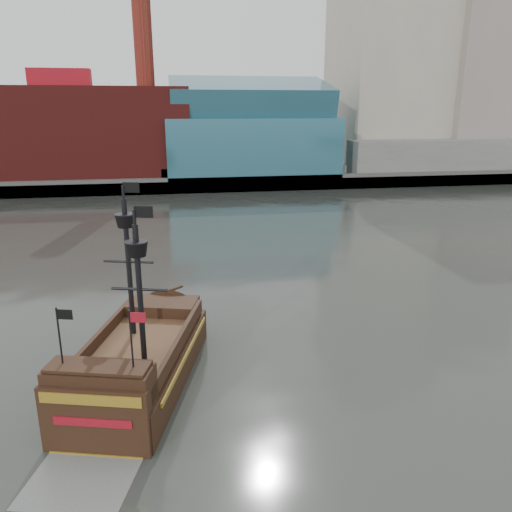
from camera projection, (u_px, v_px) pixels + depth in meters
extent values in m
plane|color=#262924|center=(282.00, 398.00, 24.64)|extent=(400.00, 400.00, 0.00)
cube|color=slate|center=(190.00, 167.00, 111.15)|extent=(220.00, 60.00, 2.00)
cube|color=#4C4C49|center=(198.00, 185.00, 83.23)|extent=(220.00, 1.00, 2.60)
cube|color=maroon|center=(66.00, 133.00, 86.17)|extent=(42.00, 18.00, 15.00)
cube|color=#2B6274|center=(250.00, 146.00, 90.35)|extent=(30.00, 16.00, 10.00)
cube|color=#B8B098|center=(389.00, 49.00, 99.64)|extent=(20.00, 22.00, 46.00)
cube|color=gray|center=(481.00, 70.00, 100.03)|extent=(18.00, 18.00, 38.00)
cube|color=#B8B098|center=(400.00, 44.00, 116.50)|extent=(24.00, 20.00, 52.00)
cube|color=slate|center=(453.00, 156.00, 93.50)|extent=(40.00, 6.00, 6.00)
cylinder|color=maroon|center=(142.00, 20.00, 85.10)|extent=(3.20, 3.20, 22.00)
cube|color=#2B6274|center=(250.00, 100.00, 88.06)|extent=(28.00, 14.94, 8.78)
cube|color=black|center=(141.00, 371.00, 25.99)|extent=(7.60, 12.14, 2.45)
cube|color=#4B2B1B|center=(139.00, 348.00, 25.60)|extent=(6.84, 10.93, 0.28)
cube|color=black|center=(163.00, 308.00, 29.81)|extent=(4.46, 3.26, 0.94)
cube|color=black|center=(100.00, 387.00, 20.73)|extent=(4.71, 2.66, 1.69)
cube|color=black|center=(95.00, 430.00, 20.34)|extent=(4.50, 1.48, 3.76)
cube|color=olive|center=(90.00, 400.00, 19.78)|extent=(4.09, 1.22, 0.47)
cube|color=maroon|center=(92.00, 422.00, 20.08)|extent=(3.19, 0.97, 0.38)
cylinder|color=black|center=(129.00, 268.00, 25.92)|extent=(0.33, 0.33, 7.34)
cylinder|color=black|center=(140.00, 296.00, 22.89)|extent=(0.33, 0.33, 6.77)
cone|color=black|center=(125.00, 221.00, 25.20)|extent=(1.28, 1.28, 0.66)
cone|color=black|center=(137.00, 249.00, 22.24)|extent=(1.28, 1.28, 0.66)
cube|color=black|center=(131.00, 187.00, 24.67)|extent=(0.82, 0.26, 0.52)
cube|color=black|center=(143.00, 212.00, 21.72)|extent=(0.82, 0.26, 0.52)
cube|color=gray|center=(81.00, 481.00, 19.15)|extent=(4.77, 4.35, 0.02)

